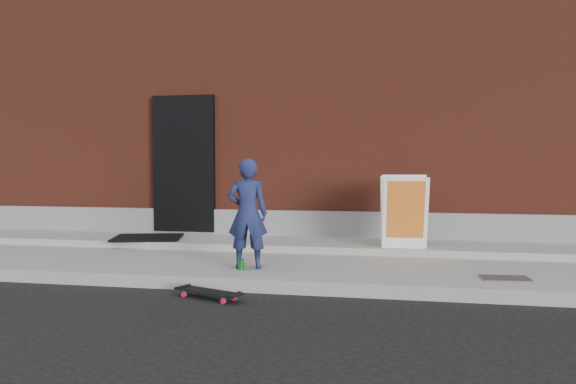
% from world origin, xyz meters
% --- Properties ---
extents(ground, '(80.00, 80.00, 0.00)m').
position_xyz_m(ground, '(0.00, 0.00, 0.00)').
color(ground, black).
rests_on(ground, ground).
extents(sidewalk, '(20.00, 3.00, 0.15)m').
position_xyz_m(sidewalk, '(0.00, 1.50, 0.07)').
color(sidewalk, gray).
rests_on(sidewalk, ground).
extents(apron, '(20.00, 1.20, 0.10)m').
position_xyz_m(apron, '(0.00, 2.40, 0.20)').
color(apron, gray).
rests_on(apron, sidewalk).
extents(building, '(20.00, 8.10, 5.00)m').
position_xyz_m(building, '(-0.00, 6.99, 2.50)').
color(building, maroon).
rests_on(building, ground).
extents(child, '(0.52, 0.38, 1.32)m').
position_xyz_m(child, '(-0.89, 0.63, 0.81)').
color(child, '#1B224D').
rests_on(child, sidewalk).
extents(skateboard, '(0.79, 0.47, 0.09)m').
position_xyz_m(skateboard, '(-1.05, -0.34, 0.07)').
color(skateboard, red).
rests_on(skateboard, ground).
extents(pizza_sign, '(0.66, 0.76, 1.00)m').
position_xyz_m(pizza_sign, '(0.97, 2.01, 0.75)').
color(pizza_sign, white).
rests_on(pizza_sign, apron).
extents(soda_can, '(0.09, 0.09, 0.13)m').
position_xyz_m(soda_can, '(-0.93, 0.50, 0.22)').
color(soda_can, '#1B892E').
rests_on(soda_can, sidewalk).
extents(doormat, '(1.19, 1.05, 0.03)m').
position_xyz_m(doormat, '(-2.90, 2.17, 0.26)').
color(doormat, black).
rests_on(doormat, apron).
extents(utility_plate, '(0.53, 0.36, 0.02)m').
position_xyz_m(utility_plate, '(2.04, 0.55, 0.16)').
color(utility_plate, '#58595E').
rests_on(utility_plate, sidewalk).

